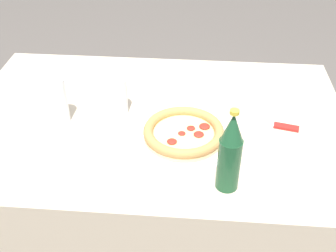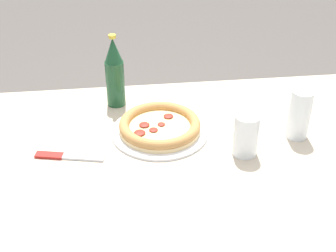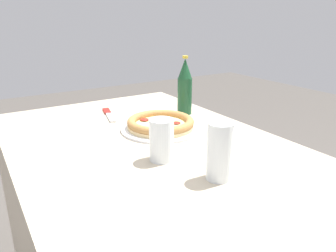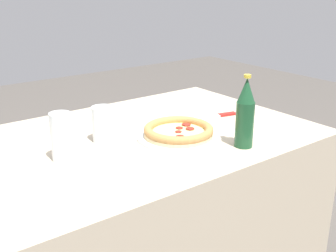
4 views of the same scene
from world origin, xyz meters
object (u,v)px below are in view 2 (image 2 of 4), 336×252
knife (66,157)px  glass_mango_juice (246,137)px  glass_cola (299,117)px  beer_bottle (115,73)px  pizza_veggie (160,127)px

knife → glass_mango_juice: bearing=175.8°
glass_mango_juice → glass_cola: size_ratio=0.81×
glass_mango_juice → glass_cola: glass_cola is taller
glass_cola → beer_bottle: size_ratio=0.62×
glass_mango_juice → beer_bottle: (0.34, -0.31, 0.06)m
beer_bottle → knife: beer_bottle is taller
glass_cola → pizza_veggie: bearing=-9.1°
glass_mango_juice → glass_cola: 0.18m
knife → glass_cola: bearing=-177.5°
pizza_veggie → knife: bearing=19.0°
pizza_veggie → glass_cola: bearing=170.9°
knife → pizza_veggie: bearing=-161.0°
pizza_veggie → glass_mango_juice: (-0.22, 0.12, 0.03)m
pizza_veggie → glass_mango_juice: glass_mango_juice is taller
glass_mango_juice → beer_bottle: bearing=-42.5°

